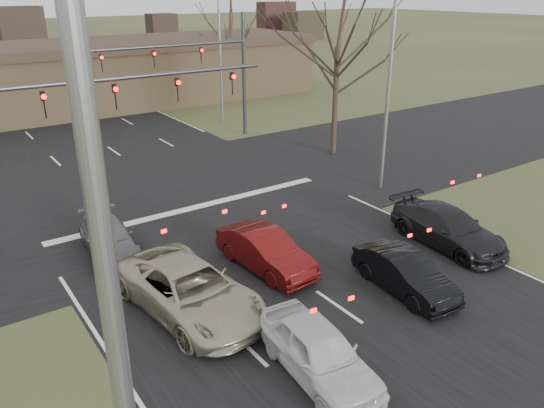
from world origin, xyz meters
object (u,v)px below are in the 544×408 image
Objects in this scene: car_charcoal_sedan at (448,228)px; car_red_ahead at (265,251)px; mast_arm_far at (206,63)px; mast_arm_near at (63,114)px; car_white_sedan at (319,351)px; building at (76,76)px; car_black_hatch at (405,273)px; car_silver_suv at (190,290)px; streetlight_right_far at (218,45)px; streetlight_right_near at (387,77)px; car_grey_ahead at (108,237)px.

car_charcoal_sedan is 1.17× the size of car_red_ahead.
mast_arm_far reaches higher than car_red_ahead.
car_white_sedan is (2.69, -12.07, -4.35)m from mast_arm_near.
building reaches higher than car_black_hatch.
car_silver_suv is (-6.00, -32.54, -1.86)m from building.
mast_arm_far is at bearing -74.42° from building.
streetlight_right_far is at bearing -56.35° from building.
building is at bearing 73.87° from mast_arm_near.
streetlight_right_near is 8.10m from car_charcoal_sedan.
car_grey_ahead is at bearing 91.02° from car_silver_suv.
car_grey_ahead is 6.20m from car_red_ahead.
car_black_hatch is at bearing -89.24° from building.
car_charcoal_sedan is (4.03, 1.42, 0.07)m from car_black_hatch.
car_black_hatch is (-6.35, -7.48, -4.92)m from streetlight_right_near.
car_charcoal_sedan is 7.43m from car_red_ahead.
streetlight_right_near is at bearing 17.06° from car_red_ahead.
car_silver_suv reaches higher than car_grey_ahead.
mast_arm_near is at bearing 92.76° from car_silver_suv.
streetlight_right_near is 15.33m from car_white_sedan.
streetlight_right_near is at bearing 72.91° from car_charcoal_sedan.
streetlight_right_far is at bearing 71.33° from car_white_sedan.
car_red_ahead is at bearing 132.90° from car_black_hatch.
streetlight_right_near is at bearing -12.05° from mast_arm_near.
car_black_hatch is at bearing -156.65° from car_charcoal_sedan.
building is 33.14m from car_silver_suv.
car_black_hatch is at bearing -30.99° from car_silver_suv.
car_grey_ahead is (-7.20, 8.45, -0.06)m from car_black_hatch.
car_white_sedan is at bearing -141.42° from streetlight_right_near.
building reaches higher than car_charcoal_sedan.
building is at bearing 105.58° from mast_arm_far.
car_red_ahead is at bearing -54.24° from mast_arm_near.
car_grey_ahead is 0.97× the size of car_red_ahead.
building is 3.81× the size of mast_arm_far.
car_charcoal_sedan reaches higher than car_grey_ahead.
streetlight_right_near is at bearing 12.97° from car_silver_suv.
streetlight_right_far is at bearing 60.59° from car_red_ahead.
mast_arm_near is 15.44m from car_charcoal_sedan.
car_grey_ahead is at bearing -132.20° from mast_arm_far.
car_white_sedan is (-11.36, -9.07, -4.87)m from streetlight_right_near.
streetlight_right_near is at bearing 2.62° from car_grey_ahead.
mast_arm_near reaches higher than car_grey_ahead.
car_white_sedan is 0.98× the size of car_red_ahead.
car_black_hatch is (6.47, -2.95, -0.14)m from car_silver_suv.
mast_arm_near is 1.21× the size of streetlight_right_near.
car_silver_suv is 4.76m from car_white_sedan.
car_black_hatch is 0.94× the size of car_red_ahead.
car_black_hatch is (5.01, 1.59, -0.05)m from car_white_sedan.
streetlight_right_far is at bearing 55.47° from car_grey_ahead.
car_white_sedan is (-4.54, -37.07, -1.94)m from building.
streetlight_right_far is 2.32× the size of car_red_ahead.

